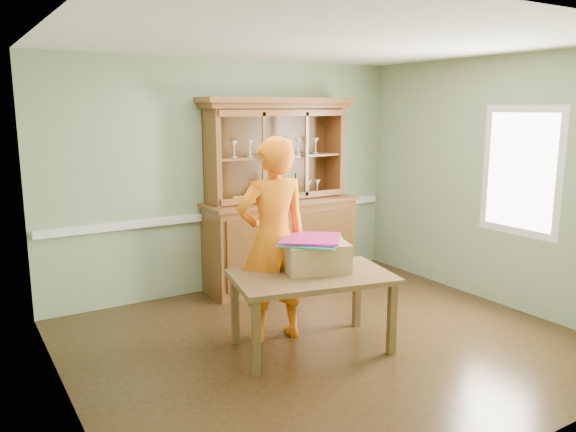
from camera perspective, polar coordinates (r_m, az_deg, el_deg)
floor at (r=5.37m, az=4.02°, el=-12.68°), size 4.50×4.50×0.00m
ceiling at (r=4.95m, az=4.46°, el=17.31°), size 4.50×4.50×0.00m
wall_back at (r=6.69m, az=-5.86°, el=4.03°), size 4.50×0.00×4.50m
wall_left at (r=4.11m, az=-22.12°, el=-1.08°), size 0.00×4.00×4.00m
wall_right at (r=6.55m, az=20.44°, el=3.25°), size 0.00×4.00×4.00m
wall_front at (r=3.59m, az=23.26°, el=-2.82°), size 4.50×0.00×4.50m
chair_rail at (r=6.74m, az=-5.70°, el=0.21°), size 4.41×0.05×0.08m
framed_map at (r=4.37m, az=-22.71°, el=2.22°), size 0.03×0.60×0.46m
window_panel at (r=6.34m, az=22.54°, el=4.24°), size 0.03×0.96×1.36m
china_hutch at (r=6.80m, az=-0.88°, el=-0.55°), size 1.93×0.64×2.26m
dining_table at (r=5.03m, az=2.44°, el=-6.83°), size 1.54×1.11×0.70m
cardboard_box at (r=5.10m, az=2.78°, el=-4.07°), size 0.67×0.60×0.26m
kite_stack at (r=5.06m, az=2.37°, el=-2.42°), size 0.69×0.69×0.04m
person at (r=5.17m, az=-1.56°, el=-2.45°), size 0.74×0.53×1.90m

